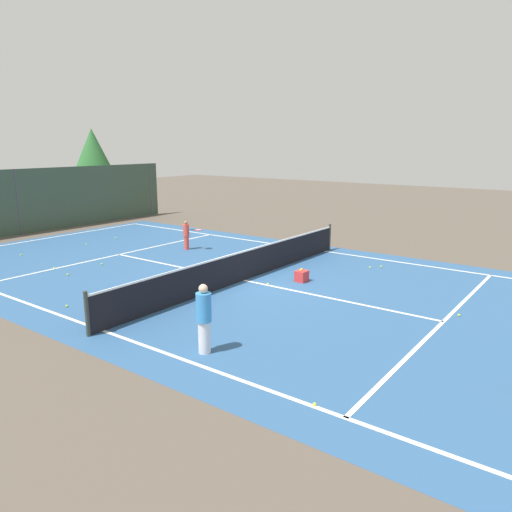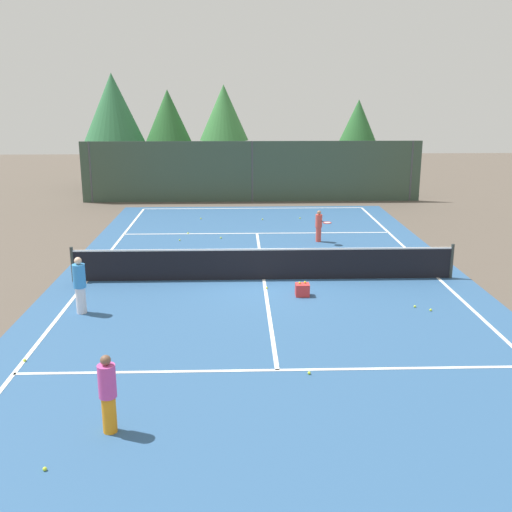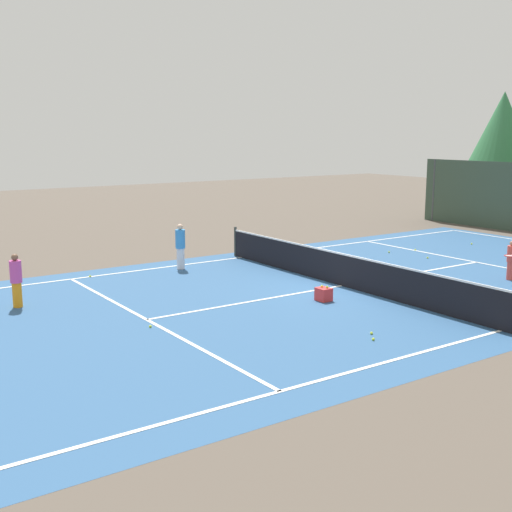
# 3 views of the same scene
# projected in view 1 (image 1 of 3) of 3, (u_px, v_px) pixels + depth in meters

# --- Properties ---
(ground_plane) EXTENTS (80.00, 80.00, 0.00)m
(ground_plane) POSITION_uv_depth(u_px,v_px,m) (244.00, 280.00, 15.96)
(ground_plane) COLOR brown
(court_surface) EXTENTS (13.00, 25.00, 0.01)m
(court_surface) POSITION_uv_depth(u_px,v_px,m) (244.00, 280.00, 15.96)
(court_surface) COLOR #2D5684
(court_surface) RESTS_ON ground_plane
(tennis_net) EXTENTS (11.90, 0.10, 1.10)m
(tennis_net) POSITION_uv_depth(u_px,v_px,m) (244.00, 265.00, 15.85)
(tennis_net) COLOR #333833
(tennis_net) RESTS_ON ground_plane
(perimeter_fence) EXTENTS (18.00, 0.12, 3.20)m
(perimeter_fence) POSITION_uv_depth(u_px,v_px,m) (18.00, 202.00, 23.71)
(perimeter_fence) COLOR #384C3D
(perimeter_fence) RESTS_ON ground_plane
(tree_3) EXTENTS (2.60, 2.60, 5.29)m
(tree_3) POSITION_uv_depth(u_px,v_px,m) (93.00, 153.00, 29.08)
(tree_3) COLOR brown
(tree_3) RESTS_ON ground_plane
(player_0) EXTENTS (0.61, 0.82, 1.24)m
(player_0) POSITION_uv_depth(u_px,v_px,m) (187.00, 235.00, 20.51)
(player_0) COLOR #E54C3F
(player_0) RESTS_ON ground_plane
(player_1) EXTENTS (0.33, 0.33, 1.54)m
(player_1) POSITION_uv_depth(u_px,v_px,m) (204.00, 318.00, 10.27)
(player_1) COLOR silver
(player_1) RESTS_ON ground_plane
(ball_crate) EXTENTS (0.39, 0.34, 0.43)m
(ball_crate) POSITION_uv_depth(u_px,v_px,m) (302.00, 276.00, 15.81)
(ball_crate) COLOR red
(ball_crate) RESTS_ON ground_plane
(tennis_ball_1) EXTENTS (0.07, 0.07, 0.07)m
(tennis_ball_1) POSITION_uv_depth(u_px,v_px,m) (315.00, 404.00, 8.31)
(tennis_ball_1) COLOR #CCE533
(tennis_ball_1) RESTS_ON ground_plane
(tennis_ball_2) EXTENTS (0.07, 0.07, 0.07)m
(tennis_ball_2) POSITION_uv_depth(u_px,v_px,m) (268.00, 284.00, 15.44)
(tennis_ball_2) COLOR #CCE533
(tennis_ball_2) RESTS_ON ground_plane
(tennis_ball_3) EXTENTS (0.07, 0.07, 0.07)m
(tennis_ball_3) POSITION_uv_depth(u_px,v_px,m) (54.00, 268.00, 17.43)
(tennis_ball_3) COLOR #CCE533
(tennis_ball_3) RESTS_ON ground_plane
(tennis_ball_4) EXTENTS (0.07, 0.07, 0.07)m
(tennis_ball_4) POSITION_uv_depth(u_px,v_px,m) (68.00, 275.00, 16.55)
(tennis_ball_4) COLOR #CCE533
(tennis_ball_4) RESTS_ON ground_plane
(tennis_ball_5) EXTENTS (0.07, 0.07, 0.07)m
(tennis_ball_5) POSITION_uv_depth(u_px,v_px,m) (381.00, 266.00, 17.64)
(tennis_ball_5) COLOR #CCE533
(tennis_ball_5) RESTS_ON ground_plane
(tennis_ball_6) EXTENTS (0.07, 0.07, 0.07)m
(tennis_ball_6) POSITION_uv_depth(u_px,v_px,m) (86.00, 244.00, 21.51)
(tennis_ball_6) COLOR #CCE533
(tennis_ball_6) RESTS_ON ground_plane
(tennis_ball_7) EXTENTS (0.07, 0.07, 0.07)m
(tennis_ball_7) POSITION_uv_depth(u_px,v_px,m) (459.00, 315.00, 12.63)
(tennis_ball_7) COLOR #CCE533
(tennis_ball_7) RESTS_ON ground_plane
(tennis_ball_8) EXTENTS (0.07, 0.07, 0.07)m
(tennis_ball_8) POSITION_uv_depth(u_px,v_px,m) (102.00, 264.00, 18.00)
(tennis_ball_8) COLOR #CCE533
(tennis_ball_8) RESTS_ON ground_plane
(tennis_ball_9) EXTENTS (0.07, 0.07, 0.07)m
(tennis_ball_9) POSITION_uv_depth(u_px,v_px,m) (67.00, 306.00, 13.35)
(tennis_ball_9) COLOR #CCE533
(tennis_ball_9) RESTS_ON ground_plane
(tennis_ball_10) EXTENTS (0.07, 0.07, 0.07)m
(tennis_ball_10) POSITION_uv_depth(u_px,v_px,m) (370.00, 267.00, 17.53)
(tennis_ball_10) COLOR #CCE533
(tennis_ball_10) RESTS_ON ground_plane
(tennis_ball_11) EXTENTS (0.07, 0.07, 0.07)m
(tennis_ball_11) POSITION_uv_depth(u_px,v_px,m) (21.00, 255.00, 19.44)
(tennis_ball_11) COLOR #CCE533
(tennis_ball_11) RESTS_ON ground_plane
(tennis_ball_12) EXTENTS (0.07, 0.07, 0.07)m
(tennis_ball_12) POSITION_uv_depth(u_px,v_px,m) (116.00, 238.00, 23.00)
(tennis_ball_12) COLOR #CCE533
(tennis_ball_12) RESTS_ON ground_plane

